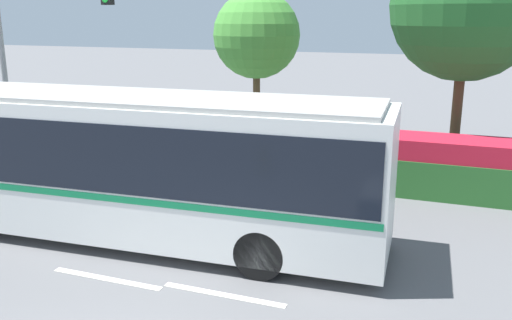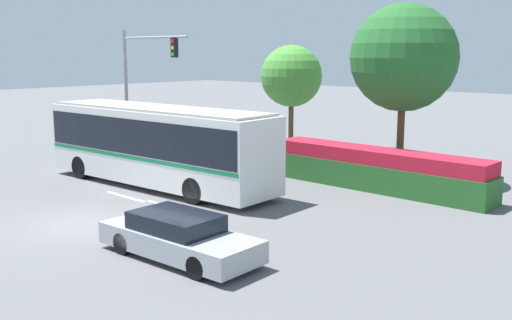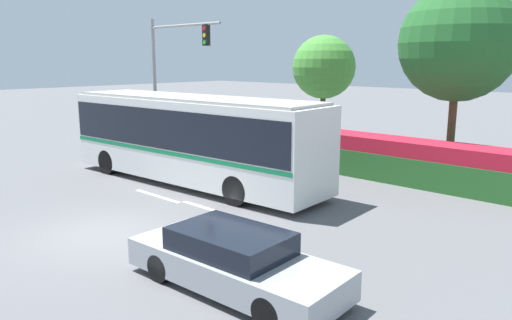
{
  "view_description": "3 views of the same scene",
  "coord_description": "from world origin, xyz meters",
  "px_view_note": "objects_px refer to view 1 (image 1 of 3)",
  "views": [
    {
      "loc": [
        4.11,
        -4.89,
        4.97
      ],
      "look_at": [
        0.15,
        5.81,
        1.94
      ],
      "focal_mm": 38.44,
      "sensor_mm": 36.0,
      "label": 1
    },
    {
      "loc": [
        16.99,
        -9.86,
        5.53
      ],
      "look_at": [
        3.88,
        4.28,
        2.02
      ],
      "focal_mm": 42.08,
      "sensor_mm": 36.0,
      "label": 2
    },
    {
      "loc": [
        11.58,
        -6.48,
        4.63
      ],
      "look_at": [
        2.13,
        3.77,
        1.77
      ],
      "focal_mm": 34.36,
      "sensor_mm": 36.0,
      "label": 3
    }
  ],
  "objects_px": {
    "traffic_light_pole": "(31,38)",
    "street_tree_left": "(257,35)",
    "street_tree_centre": "(467,5)",
    "city_bus": "(134,158)"
  },
  "relations": [
    {
      "from": "city_bus",
      "to": "street_tree_left",
      "type": "bearing_deg",
      "value": -89.96
    },
    {
      "from": "city_bus",
      "to": "traffic_light_pole",
      "type": "relative_size",
      "value": 1.73
    },
    {
      "from": "city_bus",
      "to": "street_tree_left",
      "type": "xyz_separation_m",
      "value": [
        -0.5,
        9.23,
        2.37
      ]
    },
    {
      "from": "traffic_light_pole",
      "to": "street_tree_left",
      "type": "bearing_deg",
      "value": 50.2
    },
    {
      "from": "traffic_light_pole",
      "to": "city_bus",
      "type": "bearing_deg",
      "value": -30.72
    },
    {
      "from": "city_bus",
      "to": "street_tree_centre",
      "type": "relative_size",
      "value": 1.51
    },
    {
      "from": "traffic_light_pole",
      "to": "street_tree_centre",
      "type": "bearing_deg",
      "value": 21.32
    },
    {
      "from": "traffic_light_pole",
      "to": "street_tree_centre",
      "type": "distance_m",
      "value": 13.06
    },
    {
      "from": "street_tree_centre",
      "to": "street_tree_left",
      "type": "bearing_deg",
      "value": 170.19
    },
    {
      "from": "city_bus",
      "to": "street_tree_left",
      "type": "relative_size",
      "value": 1.95
    }
  ]
}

